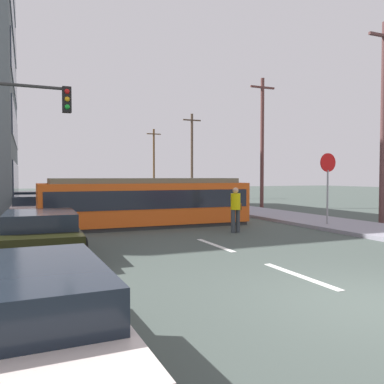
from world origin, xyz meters
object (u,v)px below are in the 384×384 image
at_px(utility_pole_far, 192,154).
at_px(utility_pole_mid, 262,141).
at_px(utility_pole_near, 383,119).
at_px(parked_sedan_furthest, 29,201).
at_px(utility_pole_distant, 154,160).
at_px(city_bus, 94,193).
at_px(streetcar_tram, 146,201).
at_px(parked_sedan_near, 12,322).
at_px(stop_sign, 328,173).
at_px(traffic_light_mast, 20,128).
at_px(pedestrian_crossing, 236,207).
at_px(parked_sedan_mid, 41,234).
at_px(parked_sedan_far, 33,208).

bearing_deg(utility_pole_far, utility_pole_mid, -90.49).
bearing_deg(utility_pole_near, parked_sedan_furthest, 138.50).
height_order(parked_sedan_furthest, utility_pole_far, utility_pole_far).
relative_size(parked_sedan_furthest, utility_pole_distant, 0.56).
distance_m(city_bus, utility_pole_mid, 11.42).
height_order(streetcar_tram, utility_pole_far, utility_pole_far).
distance_m(parked_sedan_near, stop_sign, 14.36).
bearing_deg(utility_pole_mid, streetcar_tram, -146.09).
distance_m(streetcar_tram, traffic_light_mast, 5.83).
relative_size(pedestrian_crossing, stop_sign, 0.58).
relative_size(parked_sedan_near, utility_pole_mid, 0.49).
relative_size(parked_sedan_mid, stop_sign, 1.46).
distance_m(parked_sedan_mid, stop_sign, 11.31).
height_order(city_bus, traffic_light_mast, traffic_light_mast).
xyz_separation_m(pedestrian_crossing, parked_sedan_mid, (-6.80, -2.13, -0.32)).
height_order(pedestrian_crossing, parked_sedan_furthest, pedestrian_crossing).
bearing_deg(pedestrian_crossing, parked_sedan_near, -130.30).
xyz_separation_m(parked_sedan_near, parked_sedan_mid, (0.47, 6.44, -0.00)).
height_order(parked_sedan_mid, parked_sedan_far, same).
distance_m(parked_sedan_mid, utility_pole_far, 28.38).
bearing_deg(city_bus, streetcar_tram, -85.97).
distance_m(pedestrian_crossing, utility_pole_near, 8.26).
xyz_separation_m(streetcar_tram, stop_sign, (6.74, -3.17, 1.16)).
relative_size(parked_sedan_mid, utility_pole_far, 0.52).
xyz_separation_m(streetcar_tram, pedestrian_crossing, (2.53, -3.09, -0.09)).
xyz_separation_m(city_bus, parked_sedan_far, (-3.66, -5.33, -0.42)).
relative_size(parked_sedan_far, utility_pole_near, 0.51).
relative_size(parked_sedan_furthest, utility_pole_far, 0.56).
bearing_deg(pedestrian_crossing, parked_sedan_furthest, 118.51).
distance_m(streetcar_tram, utility_pole_distant, 33.36).
bearing_deg(parked_sedan_furthest, parked_sedan_far, -88.97).
height_order(city_bus, parked_sedan_furthest, city_bus).
bearing_deg(traffic_light_mast, pedestrian_crossing, -6.68).
bearing_deg(parked_sedan_near, streetcar_tram, 67.90).
bearing_deg(utility_pole_distant, streetcar_tram, -107.81).
relative_size(city_bus, utility_pole_near, 0.62).
bearing_deg(utility_pole_near, parked_sedan_far, 153.98).
xyz_separation_m(pedestrian_crossing, stop_sign, (4.21, -0.08, 1.25)).
bearing_deg(streetcar_tram, utility_pole_far, 62.20).
relative_size(pedestrian_crossing, parked_sedan_near, 0.40).
relative_size(city_bus, parked_sedan_furthest, 1.21).
bearing_deg(utility_pole_mid, parked_sedan_far, -169.23).
bearing_deg(city_bus, parked_sedan_far, -124.53).
distance_m(parked_sedan_near, parked_sedan_far, 15.63).
height_order(streetcar_tram, parked_sedan_far, streetcar_tram).
bearing_deg(utility_pole_distant, pedestrian_crossing, -102.39).
relative_size(pedestrian_crossing, parked_sedan_furthest, 0.37).
relative_size(pedestrian_crossing, traffic_light_mast, 0.32).
distance_m(city_bus, stop_sign, 14.54).
xyz_separation_m(streetcar_tram, parked_sedan_near, (-4.73, -11.66, -0.41)).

